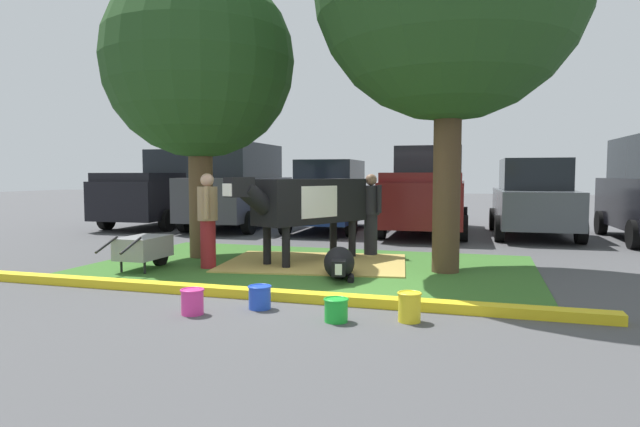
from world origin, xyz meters
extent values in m
plane|color=#4C4C4F|center=(0.00, 0.00, 0.00)|extent=(80.00, 80.00, 0.00)
cube|color=#386B28|center=(-0.41, 1.56, 0.01)|extent=(7.60, 4.64, 0.02)
cube|color=yellow|center=(-0.41, -0.91, 0.06)|extent=(8.80, 0.24, 0.12)
cube|color=tan|center=(-0.39, 1.85, 0.03)|extent=(3.51, 2.83, 0.04)
cylinder|color=brown|center=(-2.73, 1.97, 1.24)|extent=(0.46, 0.46, 2.48)
sphere|color=#23471E|center=(-2.73, 1.97, 3.74)|extent=(3.62, 3.62, 3.62)
cylinder|color=#4C3823|center=(1.91, 1.67, 1.56)|extent=(0.44, 0.44, 3.13)
cube|color=black|center=(-0.52, 2.05, 1.14)|extent=(1.67, 2.37, 0.80)
cube|color=white|center=(-0.59, 1.92, 1.14)|extent=(1.05, 1.13, 0.56)
cylinder|color=black|center=(-1.12, 0.87, 1.24)|extent=(0.57, 0.71, 0.58)
cube|color=black|center=(-1.27, 0.58, 1.42)|extent=(0.43, 0.51, 0.32)
cube|color=white|center=(-1.36, 0.40, 1.38)|extent=(0.23, 0.20, 0.20)
cylinder|color=black|center=(-0.69, 1.17, 0.37)|extent=(0.14, 0.14, 0.74)
cylinder|color=black|center=(-1.13, 1.39, 0.37)|extent=(0.14, 0.14, 0.74)
cylinder|color=black|center=(0.09, 2.71, 0.37)|extent=(0.14, 0.14, 0.74)
cylinder|color=black|center=(-0.35, 2.93, 0.37)|extent=(0.14, 0.14, 0.74)
cylinder|color=black|center=(0.03, 3.12, 0.89)|extent=(0.06, 0.06, 0.70)
ellipsoid|color=black|center=(0.35, 0.77, 0.24)|extent=(0.73, 1.18, 0.48)
cube|color=black|center=(0.49, 0.19, 0.26)|extent=(0.26, 0.32, 0.22)
cube|color=silver|center=(0.52, 0.07, 0.26)|extent=(0.11, 0.08, 0.16)
cylinder|color=black|center=(0.61, 0.47, 0.06)|extent=(0.18, 0.36, 0.10)
cylinder|color=black|center=(0.38, 3.08, 0.42)|extent=(0.26, 0.26, 0.83)
cylinder|color=black|center=(0.38, 3.08, 1.12)|extent=(0.34, 0.34, 0.57)
sphere|color=#8C664C|center=(0.38, 3.08, 1.51)|extent=(0.23, 0.23, 0.23)
cylinder|color=black|center=(0.57, 2.96, 1.15)|extent=(0.09, 0.09, 0.54)
cylinder|color=black|center=(0.19, 3.19, 1.15)|extent=(0.09, 0.09, 0.54)
cylinder|color=maroon|center=(-2.00, 0.88, 0.42)|extent=(0.26, 0.26, 0.84)
cylinder|color=#9E7F5B|center=(-2.00, 0.88, 1.12)|extent=(0.34, 0.34, 0.57)
sphere|color=tan|center=(-2.00, 0.88, 1.52)|extent=(0.23, 0.23, 0.23)
cylinder|color=#9E7F5B|center=(-2.10, 1.08, 1.15)|extent=(0.09, 0.09, 0.55)
cylinder|color=#9E7F5B|center=(-1.91, 0.68, 1.15)|extent=(0.09, 0.09, 0.55)
cube|color=gray|center=(-2.95, 0.39, 0.40)|extent=(0.61, 0.91, 0.36)
cylinder|color=black|center=(-2.95, 0.89, 0.18)|extent=(0.10, 0.36, 0.36)
cylinder|color=black|center=(-3.16, 0.09, 0.12)|extent=(0.04, 0.04, 0.24)
cylinder|color=black|center=(-2.72, 0.10, 0.12)|extent=(0.04, 0.04, 0.24)
cylinder|color=black|center=(-3.16, -0.26, 0.52)|extent=(0.05, 0.53, 0.23)
cylinder|color=black|center=(-2.72, -0.25, 0.52)|extent=(0.05, 0.53, 0.23)
cylinder|color=#EA3893|center=(-0.71, -1.89, 0.14)|extent=(0.26, 0.26, 0.29)
torus|color=#EA3893|center=(-0.71, -1.89, 0.29)|extent=(0.28, 0.28, 0.02)
cylinder|color=blue|center=(-0.07, -1.42, 0.14)|extent=(0.27, 0.27, 0.27)
torus|color=blue|center=(-0.07, -1.42, 0.27)|extent=(0.29, 0.29, 0.02)
cylinder|color=green|center=(0.97, -1.71, 0.12)|extent=(0.26, 0.26, 0.25)
torus|color=green|center=(0.97, -1.71, 0.25)|extent=(0.28, 0.28, 0.02)
cylinder|color=yellow|center=(1.74, -1.48, 0.16)|extent=(0.25, 0.25, 0.32)
torus|color=yellow|center=(1.74, -1.48, 0.32)|extent=(0.27, 0.27, 0.02)
cube|color=black|center=(-7.15, 7.77, 0.87)|extent=(2.18, 5.46, 1.10)
cube|color=black|center=(-7.18, 8.71, 1.92)|extent=(1.90, 1.86, 1.00)
cube|color=black|center=(-7.11, 6.55, 1.54)|extent=(1.99, 2.76, 0.24)
cylinder|color=black|center=(-8.21, 9.49, 0.32)|extent=(0.24, 0.65, 0.64)
cylinder|color=black|center=(-6.21, 9.55, 0.32)|extent=(0.24, 0.65, 0.64)
cylinder|color=black|center=(-8.09, 5.98, 0.32)|extent=(0.24, 0.65, 0.64)
cylinder|color=black|center=(-6.09, 6.05, 0.32)|extent=(0.24, 0.65, 0.64)
cube|color=#3D3D42|center=(-4.56, 7.47, 0.92)|extent=(2.05, 4.66, 1.20)
cube|color=black|center=(-4.56, 7.47, 2.02)|extent=(1.78, 3.25, 1.00)
cylinder|color=black|center=(-5.56, 8.93, 0.32)|extent=(0.24, 0.65, 0.64)
cylinder|color=black|center=(-3.66, 9.00, 0.32)|extent=(0.24, 0.65, 0.64)
cylinder|color=black|center=(-5.46, 5.95, 0.32)|extent=(0.24, 0.65, 0.64)
cylinder|color=black|center=(-3.56, 6.01, 0.32)|extent=(0.24, 0.65, 0.64)
cube|color=navy|center=(-1.73, 7.65, 0.77)|extent=(1.95, 4.46, 0.90)
cube|color=black|center=(-1.73, 7.65, 1.62)|extent=(1.66, 2.25, 0.80)
cylinder|color=black|center=(-2.68, 9.05, 0.32)|extent=(0.24, 0.65, 0.64)
cylinder|color=black|center=(-0.88, 9.11, 0.32)|extent=(0.24, 0.65, 0.64)
cylinder|color=black|center=(-2.58, 6.20, 0.32)|extent=(0.24, 0.65, 0.64)
cylinder|color=black|center=(-0.78, 6.26, 0.32)|extent=(0.24, 0.65, 0.64)
cube|color=maroon|center=(0.98, 7.80, 0.87)|extent=(2.18, 5.46, 1.10)
cube|color=black|center=(0.95, 8.74, 1.92)|extent=(1.90, 1.86, 1.00)
cube|color=maroon|center=(1.02, 6.58, 1.54)|extent=(1.99, 2.76, 0.24)
cylinder|color=black|center=(-0.08, 9.52, 0.32)|extent=(0.24, 0.65, 0.64)
cylinder|color=black|center=(1.92, 9.58, 0.32)|extent=(0.24, 0.65, 0.64)
cylinder|color=black|center=(0.04, 6.01, 0.32)|extent=(0.24, 0.65, 0.64)
cylinder|color=black|center=(2.04, 6.07, 0.32)|extent=(0.24, 0.65, 0.64)
cube|color=#4C5156|center=(3.73, 7.75, 0.77)|extent=(1.95, 4.46, 0.90)
cube|color=black|center=(3.73, 7.75, 1.62)|extent=(1.66, 2.25, 0.80)
cylinder|color=black|center=(2.78, 9.15, 0.32)|extent=(0.24, 0.65, 0.64)
cylinder|color=black|center=(4.58, 9.21, 0.32)|extent=(0.24, 0.65, 0.64)
cylinder|color=black|center=(2.88, 6.29, 0.32)|extent=(0.24, 0.65, 0.64)
cylinder|color=black|center=(4.68, 6.35, 0.32)|extent=(0.24, 0.65, 0.64)
cylinder|color=black|center=(5.53, 8.74, 0.32)|extent=(0.24, 0.65, 0.64)
cylinder|color=black|center=(5.63, 5.75, 0.32)|extent=(0.24, 0.65, 0.64)
camera|label=1|loc=(2.50, -7.40, 1.62)|focal=30.52mm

